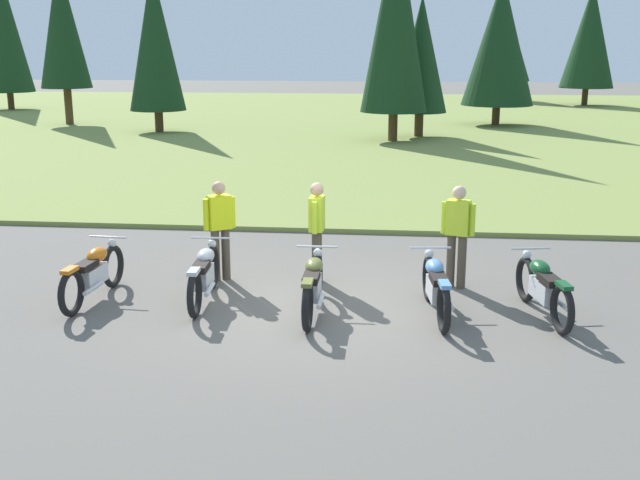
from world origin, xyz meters
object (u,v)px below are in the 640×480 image
at_px(rider_with_back_turned, 458,230).
at_px(motorcycle_silver, 204,274).
at_px(motorcycle_olive, 313,285).
at_px(rider_near_row_end, 317,226).
at_px(rider_checking_bike, 220,225).
at_px(motorcycle_orange, 93,273).
at_px(motorcycle_british_green, 543,287).
at_px(motorcycle_sky_blue, 436,286).

bearing_deg(rider_with_back_turned, motorcycle_silver, -163.64).
distance_m(motorcycle_olive, rider_near_row_end, 1.64).
height_order(rider_with_back_turned, rider_checking_bike, same).
bearing_deg(rider_near_row_end, motorcycle_olive, -85.76).
height_order(motorcycle_orange, motorcycle_british_green, same).
relative_size(motorcycle_orange, motorcycle_british_green, 1.01).
xyz_separation_m(motorcycle_orange, motorcycle_british_green, (6.72, -0.01, 0.00)).
relative_size(motorcycle_silver, motorcycle_sky_blue, 1.00).
bearing_deg(motorcycle_orange, motorcycle_sky_blue, -1.37).
relative_size(motorcycle_silver, motorcycle_british_green, 1.01).
distance_m(motorcycle_silver, motorcycle_sky_blue, 3.49).
height_order(motorcycle_orange, motorcycle_olive, same).
xyz_separation_m(rider_near_row_end, rider_with_back_turned, (2.27, -0.06, 0.00)).
xyz_separation_m(motorcycle_silver, motorcycle_sky_blue, (3.49, -0.24, 0.00)).
height_order(motorcycle_sky_blue, rider_checking_bike, rider_checking_bike).
distance_m(motorcycle_silver, rider_near_row_end, 2.06).
distance_m(motorcycle_olive, rider_with_back_turned, 2.67).
height_order(motorcycle_olive, motorcycle_british_green, same).
distance_m(motorcycle_sky_blue, rider_checking_bike, 3.78).
relative_size(motorcycle_sky_blue, motorcycle_british_green, 1.01).
distance_m(rider_near_row_end, rider_with_back_turned, 2.27).
xyz_separation_m(motorcycle_orange, rider_near_row_end, (3.30, 1.31, 0.51)).
height_order(motorcycle_orange, rider_near_row_end, rider_near_row_end).
height_order(motorcycle_orange, rider_with_back_turned, rider_with_back_turned).
xyz_separation_m(motorcycle_orange, motorcycle_olive, (3.41, -0.24, 0.00)).
bearing_deg(motorcycle_silver, motorcycle_sky_blue, -3.98).
bearing_deg(motorcycle_silver, rider_checking_bike, 90.29).
bearing_deg(motorcycle_sky_blue, motorcycle_silver, 176.02).
xyz_separation_m(motorcycle_orange, rider_checking_bike, (1.70, 1.25, 0.51)).
distance_m(motorcycle_silver, rider_with_back_turned, 4.06).
bearing_deg(motorcycle_british_green, motorcycle_orange, 179.92).
height_order(motorcycle_sky_blue, rider_near_row_end, rider_near_row_end).
xyz_separation_m(motorcycle_sky_blue, motorcycle_british_green, (1.53, 0.11, 0.00)).
xyz_separation_m(motorcycle_orange, motorcycle_sky_blue, (5.19, -0.12, 0.00)).
xyz_separation_m(motorcycle_olive, rider_with_back_turned, (2.15, 1.49, 0.51)).
bearing_deg(motorcycle_orange, rider_checking_bike, 36.28).
bearing_deg(motorcycle_british_green, rider_with_back_turned, 132.53).
bearing_deg(rider_checking_bike, motorcycle_silver, -89.71).
xyz_separation_m(motorcycle_silver, rider_checking_bike, (-0.01, 1.13, 0.51)).
relative_size(rider_with_back_turned, rider_checking_bike, 1.00).
relative_size(motorcycle_silver, rider_checking_bike, 1.26).
bearing_deg(rider_with_back_turned, motorcycle_british_green, -47.47).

